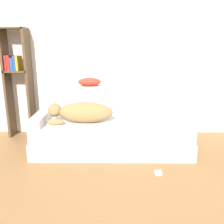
# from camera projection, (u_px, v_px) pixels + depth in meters

# --- Properties ---
(wall_back) EXTENTS (7.29, 0.06, 2.70)m
(wall_back) POSITION_uv_depth(u_px,v_px,m) (117.00, 45.00, 3.69)
(wall_back) COLOR silver
(wall_back) RESTS_ON ground_plane
(couch) EXTENTS (2.02, 0.93, 0.38)m
(couch) POSITION_uv_depth(u_px,v_px,m) (112.00, 134.00, 3.38)
(couch) COLOR silver
(couch) RESTS_ON ground_plane
(couch_backrest) EXTENTS (1.98, 0.15, 0.40)m
(couch_backrest) POSITION_uv_depth(u_px,v_px,m) (112.00, 100.00, 3.66)
(couch_backrest) COLOR silver
(couch_backrest) RESTS_ON couch
(couch_arm_left) EXTENTS (0.15, 0.74, 0.11)m
(couch_arm_left) POSITION_uv_depth(u_px,v_px,m) (42.00, 117.00, 3.32)
(couch_arm_left) COLOR silver
(couch_arm_left) RESTS_ON couch
(couch_arm_right) EXTENTS (0.15, 0.74, 0.11)m
(couch_arm_right) POSITION_uv_depth(u_px,v_px,m) (183.00, 117.00, 3.30)
(couch_arm_right) COLOR silver
(couch_arm_right) RESTS_ON couch
(dog) EXTENTS (0.84, 0.26, 0.27)m
(dog) POSITION_uv_depth(u_px,v_px,m) (82.00, 112.00, 3.23)
(dog) COLOR olive
(dog) RESTS_ON couch
(laptop) EXTENTS (0.40, 0.31, 0.02)m
(laptop) POSITION_uv_depth(u_px,v_px,m) (136.00, 123.00, 3.22)
(laptop) COLOR #B7B7BC
(laptop) RESTS_ON couch
(throw_pillow) EXTENTS (0.33, 0.20, 0.12)m
(throw_pillow) POSITION_uv_depth(u_px,v_px,m) (90.00, 82.00, 3.61)
(throw_pillow) COLOR red
(throw_pillow) RESTS_ON couch_backrest
(bookshelf) EXTENTS (0.36, 0.26, 1.60)m
(bookshelf) POSITION_uv_depth(u_px,v_px,m) (17.00, 77.00, 3.65)
(bookshelf) COLOR #4C3823
(bookshelf) RESTS_ON ground_plane
(power_adapter) EXTENTS (0.07, 0.07, 0.03)m
(power_adapter) POSITION_uv_depth(u_px,v_px,m) (158.00, 173.00, 2.72)
(power_adapter) COLOR silver
(power_adapter) RESTS_ON ground_plane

